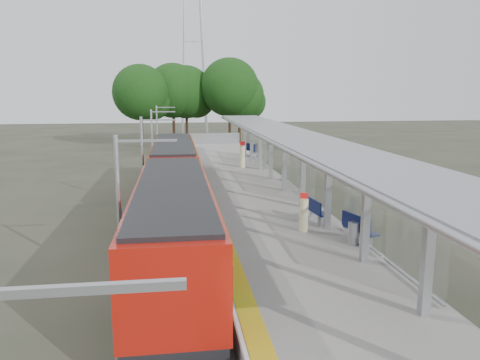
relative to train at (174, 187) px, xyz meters
name	(u,v)px	position (x,y,z in m)	size (l,w,h in m)	color
trackbed	(175,201)	(0.00, 5.20, -1.93)	(3.00, 70.00, 0.24)	#59544C
platform	(246,193)	(4.50, 5.20, -1.55)	(6.00, 50.00, 1.00)	gray
tactile_strip	(206,186)	(1.95, 5.20, -1.04)	(0.60, 50.00, 0.02)	yellow
end_fence	(214,138)	(4.50, 30.15, -0.45)	(6.00, 0.10, 1.20)	#9EA0A5
train	(174,187)	(0.00, 0.00, 0.00)	(2.74, 27.60, 3.62)	black
canopy	(286,140)	(6.11, 1.38, 2.15)	(3.27, 38.00, 3.66)	#9EA0A5
pylon	(193,18)	(3.50, 58.20, 16.95)	(8.00, 4.00, 38.00)	#9EA0A5
tree_cluster	(194,91)	(2.73, 38.13, 4.89)	(19.28, 10.26, 11.21)	#382316
catenary_masts	(144,159)	(-1.72, 4.20, 0.86)	(2.08, 48.16, 5.40)	#9EA0A5
bench_near	(358,228)	(7.10, -6.79, -0.46)	(0.97, 1.72, 1.12)	#101B52
bench_mid	(316,210)	(6.35, -3.70, -0.50)	(0.63, 1.57, 1.04)	#101B52
bench_far	(252,150)	(7.10, 18.62, -0.44)	(1.04, 1.78, 1.17)	#101B52
info_pillar_near	(304,215)	(5.40, -5.03, -0.33)	(0.37, 0.37, 1.66)	beige
info_pillar_far	(242,156)	(5.30, 12.34, -0.18)	(0.46, 0.46, 2.02)	beige
litter_bin	(353,233)	(6.83, -6.98, -0.61)	(0.43, 0.43, 0.88)	#9EA0A5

